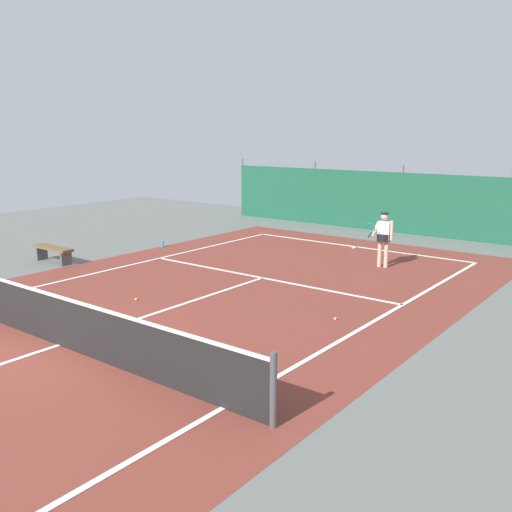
# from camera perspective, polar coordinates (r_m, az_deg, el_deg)

# --- Properties ---
(ground_plane) EXTENTS (36.00, 36.00, 0.00)m
(ground_plane) POSITION_cam_1_polar(r_m,az_deg,el_deg) (11.54, -19.08, -8.46)
(ground_plane) COLOR slate
(court_surface) EXTENTS (11.02, 26.60, 0.01)m
(court_surface) POSITION_cam_1_polar(r_m,az_deg,el_deg) (11.54, -19.08, -8.45)
(court_surface) COLOR brown
(court_surface) RESTS_ON ground
(tennis_net) EXTENTS (10.12, 0.10, 1.10)m
(tennis_net) POSITION_cam_1_polar(r_m,az_deg,el_deg) (11.38, -19.26, -6.05)
(tennis_net) COLOR black
(tennis_net) RESTS_ON ground
(back_fence) EXTENTS (16.30, 0.98, 2.70)m
(back_fence) POSITION_cam_1_polar(r_m,az_deg,el_deg) (23.86, 14.70, 3.99)
(back_fence) COLOR #195138
(back_fence) RESTS_ON ground
(tennis_player) EXTENTS (0.66, 0.79, 1.64)m
(tennis_player) POSITION_cam_1_polar(r_m,az_deg,el_deg) (17.26, 12.64, 2.02)
(tennis_player) COLOR #D8AD8C
(tennis_player) RESTS_ON ground
(tennis_ball_near_player) EXTENTS (0.07, 0.07, 0.07)m
(tennis_ball_near_player) POSITION_cam_1_polar(r_m,az_deg,el_deg) (13.98, -11.92, -4.27)
(tennis_ball_near_player) COLOR #CCDB33
(tennis_ball_near_player) RESTS_ON ground
(tennis_ball_midcourt) EXTENTS (0.07, 0.07, 0.07)m
(tennis_ball_midcourt) POSITION_cam_1_polar(r_m,az_deg,el_deg) (12.42, 7.94, -6.24)
(tennis_ball_midcourt) COLOR #CCDB33
(tennis_ball_midcourt) RESTS_ON ground
(courtside_bench) EXTENTS (1.60, 0.40, 0.49)m
(courtside_bench) POSITION_cam_1_polar(r_m,az_deg,el_deg) (18.67, -19.65, 0.52)
(courtside_bench) COLOR brown
(courtside_bench) RESTS_ON ground
(water_bottle) EXTENTS (0.08, 0.08, 0.24)m
(water_bottle) POSITION_cam_1_polar(r_m,az_deg,el_deg) (20.18, -9.35, 1.19)
(water_bottle) COLOR #338CD8
(water_bottle) RESTS_ON ground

